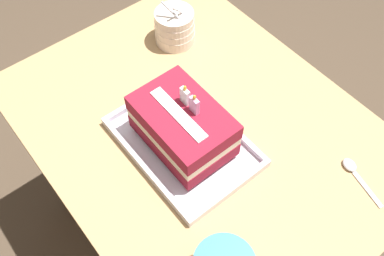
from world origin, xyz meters
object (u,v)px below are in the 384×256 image
object	(u,v)px
serving_spoon_near_tray	(353,169)
birthday_cake	(183,126)
bowl_stack	(175,27)
foil_tray	(183,143)

from	to	relation	value
serving_spoon_near_tray	birthday_cake	bearing A→B (deg)	-139.19
birthday_cake	bowl_stack	bearing A→B (deg)	145.54
foil_tray	bowl_stack	world-z (taller)	bowl_stack
foil_tray	birthday_cake	distance (m)	0.07
birthday_cake	foil_tray	bearing A→B (deg)	-90.00
foil_tray	serving_spoon_near_tray	distance (m)	0.39
bowl_stack	foil_tray	bearing A→B (deg)	-34.47
foil_tray	bowl_stack	xyz separation A→B (m)	(-0.29, 0.20, 0.04)
serving_spoon_near_tray	bowl_stack	bearing A→B (deg)	-174.45
foil_tray	birthday_cake	bearing A→B (deg)	90.00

